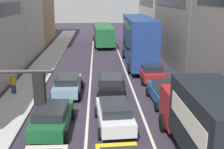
% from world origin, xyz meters
% --- Properties ---
extents(sidewalk_left, '(2.60, 64.00, 0.14)m').
position_xyz_m(sidewalk_left, '(-6.70, 20.00, 0.07)').
color(sidewalk_left, '#BBBBBB').
rests_on(sidewalk_left, ground).
extents(lane_stripe_left, '(0.16, 60.00, 0.01)m').
position_xyz_m(lane_stripe_left, '(-1.70, 20.00, 0.01)').
color(lane_stripe_left, silver).
rests_on(lane_stripe_left, ground).
extents(lane_stripe_right, '(0.16, 60.00, 0.01)m').
position_xyz_m(lane_stripe_right, '(1.70, 20.00, 0.01)').
color(lane_stripe_right, silver).
rests_on(lane_stripe_right, ground).
extents(building_row_right, '(7.20, 43.90, 13.29)m').
position_xyz_m(building_row_right, '(9.90, 21.31, 6.23)').
color(building_row_right, beige).
rests_on(building_row_right, ground).
extents(removalist_box_truck, '(2.70, 7.71, 3.58)m').
position_xyz_m(removalist_box_truck, '(3.70, 2.96, 1.97)').
color(removalist_box_truck, '#A51E1E').
rests_on(removalist_box_truck, ground).
extents(sedan_centre_lane_second, '(2.29, 4.41, 1.49)m').
position_xyz_m(sedan_centre_lane_second, '(-0.14, 6.59, 0.80)').
color(sedan_centre_lane_second, silver).
rests_on(sedan_centre_lane_second, ground).
extents(wagon_left_lane_second, '(2.21, 4.37, 1.49)m').
position_xyz_m(wagon_left_lane_second, '(-3.57, 6.27, 0.80)').
color(wagon_left_lane_second, '#19592D').
rests_on(wagon_left_lane_second, ground).
extents(hatchback_centre_lane_third, '(2.22, 4.38, 1.49)m').
position_xyz_m(hatchback_centre_lane_third, '(-0.04, 12.13, 0.80)').
color(hatchback_centre_lane_third, black).
rests_on(hatchback_centre_lane_third, ground).
extents(sedan_left_lane_third, '(2.11, 4.33, 1.49)m').
position_xyz_m(sedan_left_lane_third, '(-3.29, 12.32, 0.80)').
color(sedan_left_lane_third, '#759EB7').
rests_on(sedan_left_lane_third, ground).
extents(sedan_right_lane_behind_truck, '(2.16, 4.35, 1.49)m').
position_xyz_m(sedan_right_lane_behind_truck, '(3.59, 10.12, 0.80)').
color(sedan_right_lane_behind_truck, '#194C8C').
rests_on(sedan_right_lane_behind_truck, ground).
extents(wagon_right_lane_far, '(2.13, 4.33, 1.49)m').
position_xyz_m(wagon_right_lane_far, '(3.58, 15.72, 0.80)').
color(wagon_right_lane_far, '#A51E1E').
rests_on(wagon_right_lane_far, ground).
extents(bus_mid_queue_primary, '(2.92, 10.54, 5.06)m').
position_xyz_m(bus_mid_queue_primary, '(3.25, 21.26, 2.83)').
color(bus_mid_queue_primary, navy).
rests_on(bus_mid_queue_primary, ground).
extents(bus_far_queue_secondary, '(3.15, 10.60, 2.90)m').
position_xyz_m(bus_far_queue_secondary, '(-0.17, 34.62, 1.76)').
color(bus_far_queue_secondary, '#1E6033').
rests_on(bus_far_queue_secondary, ground).
extents(pedestrian_near_kerb, '(0.50, 0.34, 1.66)m').
position_xyz_m(pedestrian_near_kerb, '(-7.34, 12.39, 0.95)').
color(pedestrian_near_kerb, '#262D47').
rests_on(pedestrian_near_kerb, ground).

